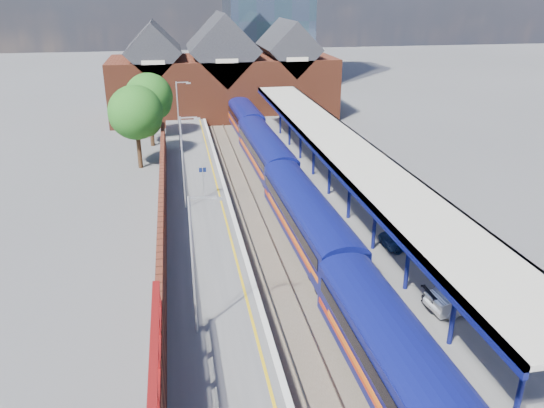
{
  "coord_description": "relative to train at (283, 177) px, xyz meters",
  "views": [
    {
      "loc": [
        -6.85,
        -15.61,
        16.21
      ],
      "look_at": [
        -0.66,
        17.7,
        2.6
      ],
      "focal_mm": 35.0,
      "sensor_mm": 36.0,
      "label": 1
    }
  ],
  "objects": [
    {
      "name": "ground",
      "position": [
        -1.49,
        5.51,
        -2.12
      ],
      "size": [
        240.0,
        240.0,
        0.0
      ],
      "primitive_type": "plane",
      "color": "#5B5B5E",
      "rests_on": "ground"
    },
    {
      "name": "ballast_bed",
      "position": [
        -1.49,
        -4.49,
        -2.09
      ],
      "size": [
        6.0,
        76.0,
        0.06
      ],
      "primitive_type": "cube",
      "color": "#473D33",
      "rests_on": "ground"
    },
    {
      "name": "rails",
      "position": [
        -1.49,
        -4.49,
        -2.0
      ],
      "size": [
        4.51,
        76.0,
        0.14
      ],
      "color": "slate",
      "rests_on": "ground"
    },
    {
      "name": "left_platform",
      "position": [
        -6.99,
        -4.49,
        -1.62
      ],
      "size": [
        5.0,
        76.0,
        1.0
      ],
      "primitive_type": "cube",
      "color": "#565659",
      "rests_on": "ground"
    },
    {
      "name": "right_platform",
      "position": [
        4.51,
        -4.49,
        -1.62
      ],
      "size": [
        6.0,
        76.0,
        1.0
      ],
      "primitive_type": "cube",
      "color": "#565659",
      "rests_on": "ground"
    },
    {
      "name": "coping_left",
      "position": [
        -4.64,
        -4.49,
        -1.1
      ],
      "size": [
        0.3,
        76.0,
        0.05
      ],
      "primitive_type": "cube",
      "color": "silver",
      "rests_on": "left_platform"
    },
    {
      "name": "coping_right",
      "position": [
        1.66,
        -4.49,
        -1.1
      ],
      "size": [
        0.3,
        76.0,
        0.05
      ],
      "primitive_type": "cube",
      "color": "silver",
      "rests_on": "right_platform"
    },
    {
      "name": "yellow_line",
      "position": [
        -5.24,
        -4.49,
        -1.12
      ],
      "size": [
        0.14,
        76.0,
        0.01
      ],
      "primitive_type": "cube",
      "color": "yellow",
      "rests_on": "left_platform"
    },
    {
      "name": "train",
      "position": [
        0.0,
        0.0,
        0.0
      ],
      "size": [
        3.15,
        65.95,
        3.45
      ],
      "color": "navy",
      "rests_on": "ground"
    },
    {
      "name": "canopy",
      "position": [
        3.99,
        -2.54,
        3.13
      ],
      "size": [
        4.5,
        52.0,
        4.48
      ],
      "color": "#0E1354",
      "rests_on": "right_platform"
    },
    {
      "name": "lamp_post_b",
      "position": [
        -7.86,
        -18.49,
        2.87
      ],
      "size": [
        1.48,
        0.18,
        7.0
      ],
      "color": "#A5A8AA",
      "rests_on": "left_platform"
    },
    {
      "name": "lamp_post_c",
      "position": [
        -7.86,
        -2.49,
        2.87
      ],
      "size": [
        1.48,
        0.18,
        7.0
      ],
      "color": "#A5A8AA",
      "rests_on": "left_platform"
    },
    {
      "name": "lamp_post_d",
      "position": [
        -7.86,
        13.51,
        2.87
      ],
      "size": [
        1.48,
        0.18,
        7.0
      ],
      "color": "#A5A8AA",
      "rests_on": "left_platform"
    },
    {
      "name": "platform_sign",
      "position": [
        -6.49,
        -0.49,
        0.57
      ],
      "size": [
        0.55,
        0.08,
        2.5
      ],
      "color": "#A5A8AA",
      "rests_on": "left_platform"
    },
    {
      "name": "brick_wall",
      "position": [
        -9.59,
        -10.96,
        0.33
      ],
      "size": [
        0.35,
        50.0,
        3.86
      ],
      "color": "maroon",
      "rests_on": "left_platform"
    },
    {
      "name": "station_building",
      "position": [
        -1.49,
        33.5,
        3.33
      ],
      "size": [
        30.0,
        12.12,
        13.78
      ],
      "color": "maroon",
      "rests_on": "ground"
    },
    {
      "name": "tree_near",
      "position": [
        -11.84,
        11.41,
        3.23
      ],
      "size": [
        5.2,
        5.2,
        8.1
      ],
      "color": "#382314",
      "rests_on": "ground"
    },
    {
      "name": "tree_far",
      "position": [
        -10.84,
        19.41,
        3.23
      ],
      "size": [
        5.2,
        5.2,
        8.1
      ],
      "color": "#382314",
      "rests_on": "ground"
    },
    {
      "name": "parked_car_red",
      "position": [
        6.59,
        -18.97,
        -0.41
      ],
      "size": [
        4.45,
        2.67,
        1.42
      ],
      "primitive_type": "imported",
      "rotation": [
        0.0,
        0.0,
        1.32
      ],
      "color": "maroon",
      "rests_on": "right_platform"
    },
    {
      "name": "parked_car_silver",
      "position": [
        5.75,
        -19.01,
        -0.42
      ],
      "size": [
        4.44,
        2.01,
        1.41
      ],
      "primitive_type": "imported",
      "rotation": [
        0.0,
        0.0,
        1.69
      ],
      "color": "silver",
      "rests_on": "right_platform"
    },
    {
      "name": "parked_car_dark",
      "position": [
        5.58,
        -18.74,
        -0.54
      ],
      "size": [
        4.01,
        1.66,
        1.16
      ],
      "primitive_type": "imported",
      "rotation": [
        0.0,
        0.0,
        1.56
      ],
      "color": "black",
      "rests_on": "right_platform"
    },
    {
      "name": "parked_car_blue",
      "position": [
        6.08,
        -11.63,
        -0.55
      ],
      "size": [
        4.29,
        2.29,
        1.15
      ],
      "primitive_type": "imported",
      "rotation": [
        0.0,
        0.0,
        1.67
      ],
      "color": "navy",
      "rests_on": "right_platform"
    }
  ]
}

